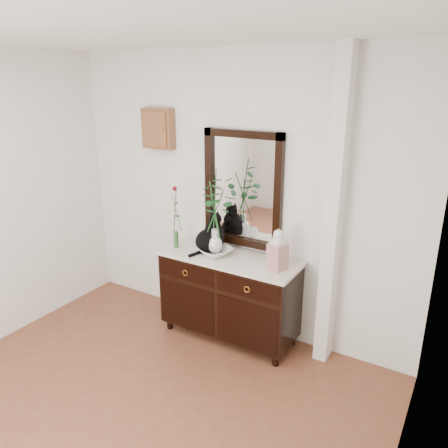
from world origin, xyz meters
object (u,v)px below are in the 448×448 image
Objects in this scene: lotus_bowl at (215,251)px; ginger_jar at (278,249)px; sideboard at (229,293)px; cat at (210,233)px.

ginger_jar is at bearing 0.24° from lotus_bowl.
sideboard is 0.75m from ginger_jar.
sideboard is at bearing 13.47° from lotus_bowl.
sideboard is at bearing 9.84° from cat.
cat is (-0.23, 0.02, 0.57)m from sideboard.
cat is at bearing 150.02° from lotus_bowl.
sideboard is 3.53× the size of ginger_jar.
lotus_bowl is at bearing -166.53° from sideboard.
ginger_jar reaches higher than lotus_bowl.
cat is 1.26× the size of lotus_bowl.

